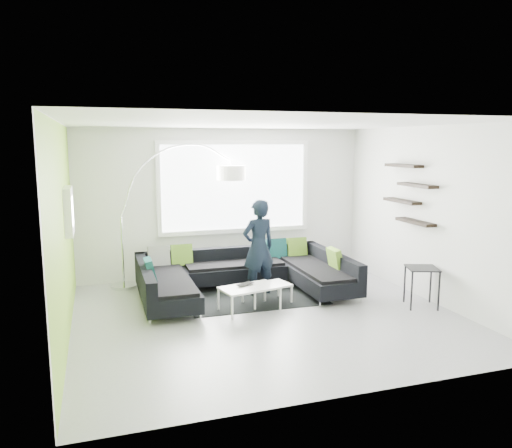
{
  "coord_description": "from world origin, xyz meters",
  "views": [
    {
      "loc": [
        -2.32,
        -6.68,
        2.52
      ],
      "look_at": [
        0.12,
        0.9,
        1.23
      ],
      "focal_mm": 35.0,
      "sensor_mm": 36.0,
      "label": 1
    }
  ],
  "objects": [
    {
      "name": "ground",
      "position": [
        0.0,
        0.0,
        0.0
      ],
      "size": [
        5.5,
        5.5,
        0.0
      ],
      "primitive_type": "plane",
      "color": "#949499",
      "rests_on": "ground"
    },
    {
      "name": "room_shell",
      "position": [
        0.04,
        0.21,
        1.81
      ],
      "size": [
        5.54,
        5.04,
        2.82
      ],
      "color": "silver",
      "rests_on": "ground"
    },
    {
      "name": "sectional_sofa",
      "position": [
        -0.02,
        1.08,
        0.32
      ],
      "size": [
        3.42,
        2.13,
        0.74
      ],
      "rotation": [
        0.0,
        0.0,
        -0.0
      ],
      "color": "black",
      "rests_on": "ground"
    },
    {
      "name": "rug",
      "position": [
        0.08,
        1.0,
        0.01
      ],
      "size": [
        2.24,
        1.65,
        0.01
      ],
      "primitive_type": "cube",
      "rotation": [
        0.0,
        0.0,
        -0.01
      ],
      "color": "black",
      "rests_on": "ground"
    },
    {
      "name": "coffee_table",
      "position": [
        0.01,
        0.43,
        0.18
      ],
      "size": [
        1.24,
        0.88,
        0.37
      ],
      "primitive_type": "cube",
      "rotation": [
        0.0,
        0.0,
        0.22
      ],
      "color": "silver",
      "rests_on": "ground"
    },
    {
      "name": "arc_lamp",
      "position": [
        -1.93,
        2.17,
        1.26
      ],
      "size": [
        2.37,
        0.76,
        2.52
      ],
      "primitive_type": null,
      "rotation": [
        0.0,
        0.0,
        0.05
      ],
      "color": "white",
      "rests_on": "ground"
    },
    {
      "name": "side_table",
      "position": [
        2.43,
        -0.33,
        0.31
      ],
      "size": [
        0.58,
        0.58,
        0.63
      ],
      "primitive_type": "cube",
      "rotation": [
        0.0,
        0.0,
        -0.35
      ],
      "color": "black",
      "rests_on": "ground"
    },
    {
      "name": "person",
      "position": [
        0.22,
        1.07,
        0.8
      ],
      "size": [
        0.74,
        0.62,
        1.61
      ],
      "primitive_type": "imported",
      "rotation": [
        0.0,
        0.0,
        3.35
      ],
      "color": "black",
      "rests_on": "ground"
    },
    {
      "name": "laptop",
      "position": [
        -0.19,
        0.39,
        0.38
      ],
      "size": [
        0.47,
        0.46,
        0.02
      ],
      "primitive_type": "imported",
      "rotation": [
        0.0,
        0.0,
        0.52
      ],
      "color": "black",
      "rests_on": "coffee_table"
    }
  ]
}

